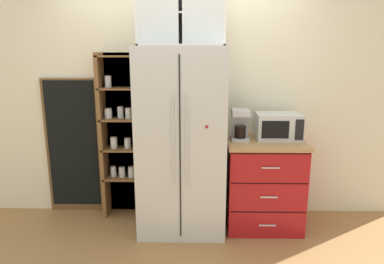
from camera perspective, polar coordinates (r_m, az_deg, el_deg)
ground_plane at (r=3.69m, az=-1.61°, el=-15.30°), size 10.51×10.51×0.00m
wall_back_cream at (r=3.68m, az=-1.45°, el=5.59°), size 4.83×0.10×2.55m
refrigerator at (r=3.36m, az=-1.71°, el=-1.50°), size 0.84×0.72×1.82m
pantry_shelf_column at (r=3.73m, az=-11.79°, el=-0.40°), size 0.45×0.27×1.77m
counter_cabinet at (r=3.60m, az=11.83°, el=-8.33°), size 0.77×0.64×0.91m
microwave at (r=3.51m, az=14.24°, el=0.95°), size 0.44×0.33×0.26m
coffee_maker at (r=3.39m, az=8.07°, el=1.26°), size 0.17×0.20×0.31m
mug_sage at (r=3.46m, az=12.23°, el=-0.58°), size 0.11×0.07×0.09m
mug_cream at (r=3.46m, az=12.21°, el=-0.59°), size 0.12×0.08×0.08m
bottle_cobalt at (r=3.45m, az=12.22°, el=0.48°), size 0.06×0.06×0.25m
upper_cabinet at (r=3.32m, az=-1.81°, el=19.13°), size 0.80×0.32×0.58m
chalkboard_menu at (r=3.96m, az=-19.32°, el=-2.32°), size 0.60×0.04×1.50m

